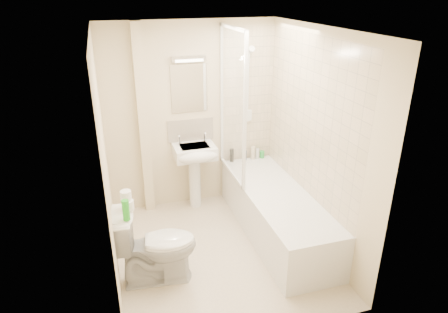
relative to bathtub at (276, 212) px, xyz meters
name	(u,v)px	position (x,y,z in m)	size (l,w,h in m)	color
floor	(219,251)	(-0.75, -0.16, -0.29)	(2.50, 2.50, 0.00)	beige
wall_back	(192,117)	(-0.75, 1.09, 0.91)	(2.20, 0.02, 2.40)	beige
wall_left	(106,166)	(-1.85, -0.16, 0.91)	(0.02, 2.50, 2.40)	beige
wall_right	(316,142)	(0.35, -0.16, 0.91)	(0.02, 2.50, 2.40)	beige
ceiling	(218,29)	(-0.75, -0.16, 2.11)	(2.20, 2.50, 0.02)	white
tile_back	(247,96)	(0.00, 1.08, 1.14)	(0.70, 0.01, 1.75)	beige
tile_right	(310,118)	(0.34, 0.00, 1.14)	(0.01, 2.10, 1.75)	beige
pipe_boxing	(143,123)	(-1.37, 1.03, 0.91)	(0.12, 0.12, 2.40)	beige
splashback	(191,130)	(-0.77, 1.08, 0.74)	(0.60, 0.01, 0.30)	beige
mirror	(189,88)	(-0.77, 1.08, 1.29)	(0.46, 0.01, 0.60)	white
strip_light	(189,58)	(-0.77, 1.05, 1.66)	(0.42, 0.07, 0.07)	silver
bathtub	(276,212)	(0.00, 0.00, 0.00)	(0.70, 2.10, 0.55)	white
shower_screen	(232,105)	(-0.35, 0.64, 1.16)	(0.04, 0.92, 1.80)	white
shower_fixture	(248,88)	(0.00, 1.03, 1.26)	(0.10, 0.16, 0.99)	white
pedestal_sink	(195,160)	(-0.77, 0.85, 0.42)	(0.52, 0.48, 1.01)	white
bottle_black_a	(232,155)	(-0.23, 1.00, 0.35)	(0.06, 0.06, 0.18)	black
bottle_blue	(245,155)	(-0.04, 1.00, 0.33)	(0.05, 0.05, 0.14)	navy
bottle_cream	(253,153)	(0.07, 1.00, 0.35)	(0.06, 0.06, 0.18)	beige
bottle_white_b	(257,153)	(0.14, 1.00, 0.33)	(0.05, 0.05, 0.14)	silver
bottle_green	(262,154)	(0.21, 1.00, 0.31)	(0.06, 0.06, 0.10)	green
toilet	(156,245)	(-1.47, -0.41, 0.11)	(0.83, 0.53, 0.80)	white
toilet_roll_lower	(129,205)	(-1.69, -0.33, 0.56)	(0.10, 0.10, 0.10)	white
toilet_roll_upper	(126,195)	(-1.70, -0.31, 0.66)	(0.10, 0.10, 0.09)	white
green_bottle	(126,210)	(-1.72, -0.51, 0.61)	(0.06, 0.06, 0.20)	green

